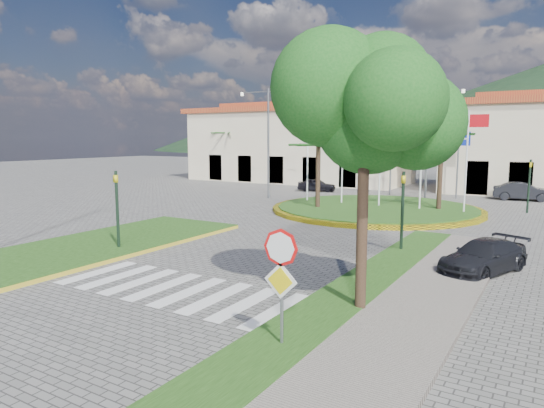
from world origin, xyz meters
The scene contains 22 objects.
ground centered at (0.00, 0.00, 0.00)m, with size 160.00×160.00×0.00m, color #63615D.
sidewalk_right centered at (6.00, 2.00, 0.07)m, with size 4.00×28.00×0.15m, color gray.
verge_right centered at (4.80, 2.00, 0.09)m, with size 1.60×28.00×0.18m, color #1C4112.
median_left centered at (-6.50, 6.00, 0.09)m, with size 5.00×14.00×0.18m, color #1C4112.
crosswalk centered at (0.00, 4.00, 0.01)m, with size 8.00×3.00×0.01m, color silver.
roundabout_island centered at (0.00, 22.00, 0.17)m, with size 12.70×12.70×6.00m.
stop_sign centered at (4.90, 1.96, 1.79)m, with size 0.80×0.11×2.65m.
deciduous_tree centered at (5.50, 5.00, 5.18)m, with size 3.60×3.60×6.80m.
traffic_light_left centered at (-5.20, 6.50, 1.94)m, with size 0.15×0.18×3.20m.
traffic_light_right centered at (4.50, 12.00, 1.94)m, with size 0.15×0.18×3.20m.
traffic_light_far centered at (8.00, 26.00, 1.94)m, with size 0.18×0.15×3.20m.
direction_sign_west centered at (-2.00, 30.97, 3.53)m, with size 1.60×0.14×5.20m.
direction_sign_east centered at (3.00, 30.97, 3.53)m, with size 1.60×0.14×5.20m.
street_lamp_centre centered at (1.00, 30.00, 4.50)m, with size 4.80×0.16×8.00m.
street_lamp_west centered at (-9.00, 24.00, 4.50)m, with size 4.80×0.16×8.00m.
building_left centered at (-14.00, 38.00, 3.90)m, with size 23.32×9.54×8.05m.
hill_far_west centered at (-55.00, 140.00, 11.00)m, with size 140.00×140.00×22.00m, color black.
hill_near_back centered at (-10.00, 130.00, 8.00)m, with size 110.00×110.00×16.00m, color black.
white_van centered at (-13.65, 36.50, 0.68)m, with size 2.27×4.92×1.37m, color silver.
car_dark_a centered at (-8.00, 30.13, 0.54)m, with size 1.27×3.17×1.08m, color black.
car_dark_b centered at (7.30, 32.39, 0.65)m, with size 1.38×3.95×1.30m, color black.
car_side_right centered at (7.66, 10.70, 0.55)m, with size 1.53×3.77×1.09m, color black.
Camera 1 is at (9.79, -6.46, 4.49)m, focal length 32.00 mm.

